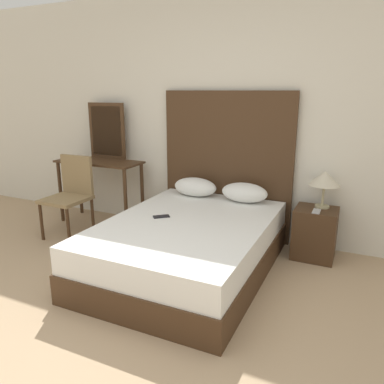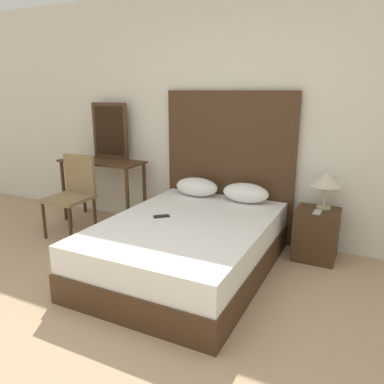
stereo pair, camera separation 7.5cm
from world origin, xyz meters
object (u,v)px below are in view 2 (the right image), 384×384
(vanity_desk, at_px, (102,172))
(chair, at_px, (73,190))
(bed, at_px, (187,246))
(phone_on_nightstand, at_px, (318,212))
(phone_on_bed, at_px, (161,216))
(nightstand, at_px, (316,234))
(table_lamp, at_px, (326,180))

(vanity_desk, distance_m, chair, 0.50)
(chair, bearing_deg, vanity_desk, 84.88)
(bed, distance_m, phone_on_nightstand, 1.28)
(phone_on_bed, height_order, vanity_desk, vanity_desk)
(nightstand, bearing_deg, phone_on_nightstand, -85.04)
(table_lamp, relative_size, vanity_desk, 0.34)
(bed, relative_size, phone_on_bed, 12.47)
(nightstand, xyz_separation_m, chair, (-2.64, -0.53, 0.26))
(bed, xyz_separation_m, phone_on_nightstand, (1.04, 0.70, 0.28))
(bed, relative_size, vanity_desk, 1.84)
(nightstand, bearing_deg, chair, -168.64)
(phone_on_bed, height_order, phone_on_nightstand, phone_on_nightstand)
(bed, relative_size, chair, 2.17)
(table_lamp, relative_size, phone_on_nightstand, 2.46)
(table_lamp, height_order, phone_on_nightstand, table_lamp)
(vanity_desk, bearing_deg, bed, -25.30)
(bed, height_order, table_lamp, table_lamp)
(chair, bearing_deg, bed, -9.32)
(bed, bearing_deg, chair, 170.68)
(bed, relative_size, table_lamp, 5.36)
(table_lamp, xyz_separation_m, vanity_desk, (-2.63, -0.13, -0.15))
(vanity_desk, xyz_separation_m, chair, (-0.04, -0.48, -0.13))
(phone_on_bed, relative_size, phone_on_nightstand, 1.06)
(phone_on_nightstand, relative_size, vanity_desk, 0.14)
(nightstand, xyz_separation_m, table_lamp, (0.04, 0.07, 0.54))
(phone_on_bed, bearing_deg, bed, 0.03)
(phone_on_bed, xyz_separation_m, phone_on_nightstand, (1.31, 0.70, 0.02))
(phone_on_nightstand, bearing_deg, chair, -170.62)
(bed, xyz_separation_m, vanity_desk, (-1.57, 0.74, 0.41))
(table_lamp, bearing_deg, nightstand, -117.85)
(phone_on_bed, xyz_separation_m, nightstand, (1.30, 0.79, -0.24))
(bed, bearing_deg, table_lamp, 39.08)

